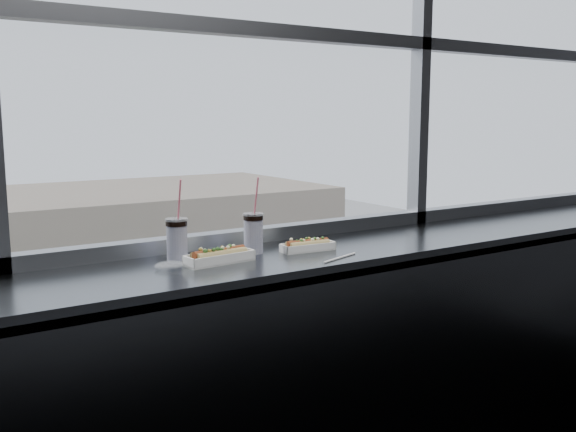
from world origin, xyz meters
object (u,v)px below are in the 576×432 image
wrapper (169,265)px  car_far_c (213,363)px  pedestrian_c (42,364)px  tree_right (152,300)px  soda_cup_right (253,231)px  hotdog_tray_right (308,245)px  loose_straw (340,258)px  soda_cup_left (177,238)px  pedestrian_d (98,349)px  car_near_e (339,416)px  hotdog_tray_left (219,256)px

wrapper → car_far_c: bearing=63.6°
pedestrian_c → tree_right: tree_right is taller
tree_right → soda_cup_right: bearing=-110.0°
soda_cup_right → pedestrian_c: bearing=80.5°
hotdog_tray_right → loose_straw: (0.02, -0.19, -0.02)m
soda_cup_left → loose_straw: (0.55, -0.30, -0.09)m
hotdog_tray_right → pedestrian_d: 32.21m
soda_cup_right → hotdog_tray_right: bearing=-22.4°
car_near_e → pedestrian_c: 14.59m
tree_right → soda_cup_left: bearing=-110.5°
hotdog_tray_right → tree_right: size_ratio=0.05×
car_near_e → car_far_c: bearing=16.8°
car_near_e → pedestrian_d: bearing=29.3°
soda_cup_right → car_near_e: 23.56m
car_near_e → pedestrian_d: car_near_e is taller
hotdog_tray_right → car_far_c: 29.06m
hotdog_tray_right → wrapper: (-0.60, 0.02, -0.01)m
hotdog_tray_left → loose_straw: size_ratio=1.32×
loose_straw → car_far_c: bearing=46.6°
hotdog_tray_left → loose_straw: 0.46m
hotdog_tray_left → wrapper: bearing=169.3°
soda_cup_right → pedestrian_c: soda_cup_right is taller
hotdog_tray_right → soda_cup_left: soda_cup_left is taller
soda_cup_left → pedestrian_c: bearing=79.9°
hotdog_tray_left → pedestrian_d: (7.89, 29.27, -11.15)m
soda_cup_right → wrapper: size_ratio=2.93×
hotdog_tray_left → soda_cup_right: size_ratio=0.90×
soda_cup_right → car_near_e: (13.10, 16.20, -10.99)m
hotdog_tray_left → soda_cup_right: bearing=17.9°
hotdog_tray_right → loose_straw: 0.19m
wrapper → car_near_e: bearing=50.3°
hotdog_tray_right → wrapper: hotdog_tray_right is taller
hotdog_tray_right → soda_cup_left: bearing=174.1°
hotdog_tray_left → wrapper: size_ratio=2.63×
loose_straw → wrapper: bearing=143.2°
hotdog_tray_left → soda_cup_right: (0.20, 0.08, 0.06)m
soda_cup_left → hotdog_tray_left: bearing=-41.4°
soda_cup_left → soda_cup_right: bearing=-4.3°
soda_cup_left → soda_cup_right: soda_cup_left is taller
soda_cup_left → pedestrian_c: soda_cup_left is taller
pedestrian_c → car_far_c: bearing=150.6°
wrapper → pedestrian_c: bearing=79.7°
loose_straw → tree_right: size_ratio=0.04×
soda_cup_left → car_far_c: soda_cup_left is taller
hotdog_tray_right → car_near_e: 23.47m
pedestrian_c → hotdog_tray_left: bearing=80.1°
hotdog_tray_left → soda_cup_left: (-0.12, 0.11, 0.06)m
pedestrian_d → tree_right: 3.62m
soda_cup_right → wrapper: soda_cup_right is taller
soda_cup_right → loose_straw: bearing=-50.0°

